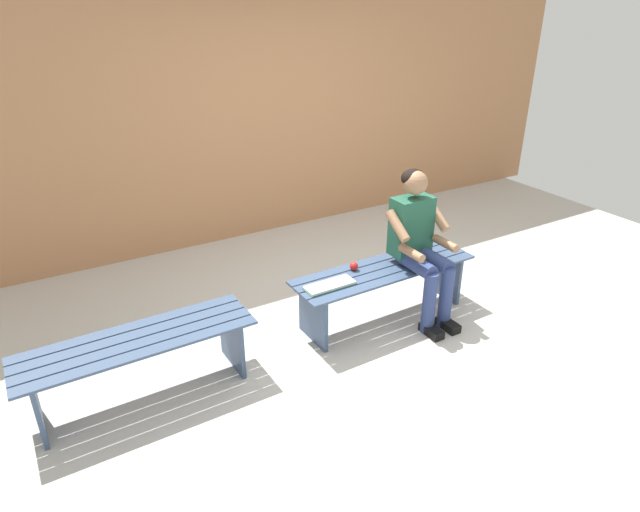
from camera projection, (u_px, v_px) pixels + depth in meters
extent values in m
cube|color=beige|center=(345.00, 432.00, 3.54)|extent=(10.00, 7.00, 0.04)
cube|color=#B27A51|center=(217.00, 107.00, 5.76)|extent=(9.50, 0.24, 2.92)
cube|color=#384C6B|center=(372.00, 261.00, 4.71)|extent=(1.64, 0.13, 0.02)
cube|color=#384C6B|center=(380.00, 266.00, 4.62)|extent=(1.64, 0.13, 0.02)
cube|color=#384C6B|center=(389.00, 272.00, 4.53)|extent=(1.64, 0.13, 0.02)
cube|color=#384C6B|center=(398.00, 278.00, 4.44)|extent=(1.64, 0.13, 0.02)
cube|color=#384C6B|center=(444.00, 274.00, 5.01)|extent=(0.04, 0.41, 0.45)
cube|color=#384C6B|center=(313.00, 316.00, 4.35)|extent=(0.04, 0.41, 0.45)
cube|color=#384C6B|center=(130.00, 327.00, 3.78)|extent=(1.57, 0.13, 0.02)
cube|color=#384C6B|center=(135.00, 336.00, 3.69)|extent=(1.57, 0.13, 0.02)
cube|color=#384C6B|center=(139.00, 344.00, 3.60)|extent=(1.57, 0.13, 0.02)
cube|color=#384C6B|center=(144.00, 353.00, 3.51)|extent=(1.57, 0.13, 0.02)
cube|color=#384C6B|center=(232.00, 340.00, 4.06)|extent=(0.04, 0.41, 0.45)
cube|color=#384C6B|center=(36.00, 403.00, 3.44)|extent=(0.04, 0.41, 0.45)
cube|color=#1E513D|center=(411.00, 226.00, 4.57)|extent=(0.34, 0.20, 0.50)
sphere|color=#936B4C|center=(415.00, 183.00, 4.40)|extent=(0.20, 0.20, 0.20)
ellipsoid|color=black|center=(413.00, 178.00, 4.41)|extent=(0.20, 0.19, 0.15)
cylinder|color=navy|center=(433.00, 259.00, 4.57)|extent=(0.13, 0.40, 0.13)
cylinder|color=navy|center=(416.00, 264.00, 4.48)|extent=(0.13, 0.40, 0.13)
cylinder|color=navy|center=(446.00, 298.00, 4.53)|extent=(0.11, 0.11, 0.54)
cube|color=black|center=(448.00, 325.00, 4.58)|extent=(0.10, 0.22, 0.07)
cylinder|color=navy|center=(429.00, 303.00, 4.45)|extent=(0.11, 0.11, 0.54)
cube|color=black|center=(431.00, 331.00, 4.50)|extent=(0.10, 0.22, 0.07)
cylinder|color=#936B4C|center=(437.00, 216.00, 4.57)|extent=(0.08, 0.28, 0.23)
cylinder|color=#936B4C|center=(446.00, 243.00, 4.51)|extent=(0.07, 0.26, 0.07)
cylinder|color=#936B4C|center=(398.00, 226.00, 4.38)|extent=(0.08, 0.28, 0.23)
cylinder|color=#936B4C|center=(412.00, 253.00, 4.35)|extent=(0.07, 0.26, 0.07)
sphere|color=red|center=(354.00, 266.00, 4.52)|extent=(0.07, 0.07, 0.07)
cube|color=white|center=(341.00, 282.00, 4.33)|extent=(0.20, 0.15, 0.02)
cube|color=white|center=(318.00, 289.00, 4.23)|extent=(0.20, 0.15, 0.02)
cube|color=#33724C|center=(330.00, 286.00, 4.28)|extent=(0.41, 0.16, 0.01)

